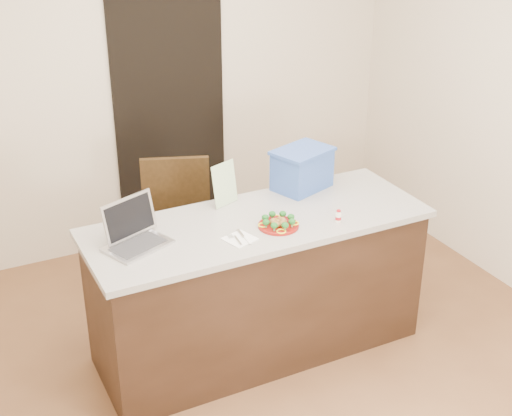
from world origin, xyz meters
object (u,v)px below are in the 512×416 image
napkin (240,239)px  laptop (134,232)px  island (258,286)px  yogurt_bottle (338,217)px  plate (278,225)px  chair (183,225)px  blue_box (302,169)px

napkin → laptop: laptop is taller
island → yogurt_bottle: size_ratio=27.60×
yogurt_bottle → laptop: (-1.15, 0.29, 0.04)m
plate → napkin: size_ratio=1.53×
laptop → chair: laptop is taller
island → laptop: (-0.74, 0.06, 0.52)m
plate → chair: bearing=106.8°
laptop → chair: (0.54, 0.68, -0.39)m
blue_box → napkin: bearing=-164.8°
chair → plate: bearing=-53.1°
plate → yogurt_bottle: (0.35, -0.10, 0.02)m
napkin → blue_box: blue_box is taller
yogurt_bottle → laptop: 1.19m
napkin → plate: bearing=8.3°
plate → blue_box: 0.59m
napkin → laptop: size_ratio=0.38×
napkin → blue_box: size_ratio=0.36×
laptop → blue_box: 1.23m
laptop → napkin: bearing=-45.2°
plate → yogurt_bottle: size_ratio=3.19×
napkin → yogurt_bottle: size_ratio=2.09×
yogurt_bottle → blue_box: bearing=84.5°
napkin → blue_box: bearing=34.6°
laptop → blue_box: bearing=-11.4°
island → napkin: napkin is taller
napkin → chair: bearing=89.8°
island → yogurt_bottle: yogurt_bottle is taller
yogurt_bottle → napkin: bearing=174.5°
island → napkin: size_ratio=13.23×
laptop → plate: bearing=-35.4°
island → yogurt_bottle: 0.68m
plate → blue_box: bearing=46.7°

